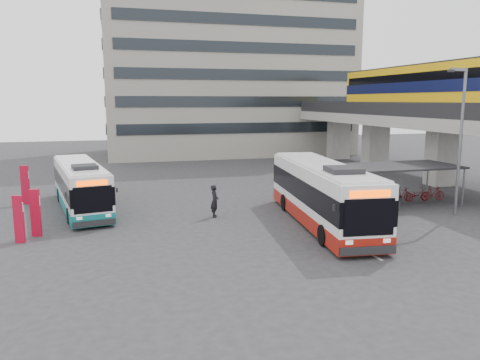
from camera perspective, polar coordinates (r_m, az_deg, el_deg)
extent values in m
plane|color=#28282B|center=(25.90, 4.16, -5.41)|extent=(120.00, 120.00, 0.00)
cube|color=gray|center=(40.73, 23.45, 2.63)|extent=(2.20, 1.60, 4.60)
cube|color=gray|center=(48.89, 16.17, 4.10)|extent=(2.20, 1.60, 4.60)
cube|color=gray|center=(55.86, 11.91, 4.92)|extent=(2.20, 1.60, 4.60)
cube|color=gray|center=(43.71, 20.43, 6.87)|extent=(8.00, 32.00, 0.90)
cube|color=black|center=(41.62, 16.25, 8.36)|extent=(0.35, 32.00, 1.10)
cube|color=black|center=(45.96, 24.35, 7.98)|extent=(0.35, 32.00, 1.10)
cube|color=#EAAF0D|center=(43.37, 20.92, 10.20)|extent=(2.90, 20.00, 3.90)
cube|color=#090E34|center=(43.38, 20.94, 10.47)|extent=(2.98, 20.02, 0.90)
cube|color=black|center=(43.41, 21.00, 11.52)|extent=(2.96, 19.20, 0.70)
cube|color=black|center=(43.46, 21.08, 12.77)|extent=(2.70, 19.60, 0.25)
cylinder|color=#595B60|center=(31.32, 7.68, -0.58)|extent=(0.12, 0.12, 2.40)
cylinder|color=#595B60|center=(36.11, 21.87, 0.16)|extent=(0.12, 0.12, 2.40)
cylinder|color=#595B60|center=(28.10, 10.52, -1.84)|extent=(0.12, 0.12, 2.40)
cylinder|color=#595B60|center=(33.35, 25.57, -0.83)|extent=(0.12, 0.12, 2.40)
cube|color=black|center=(31.75, 17.02, 1.56)|extent=(10.00, 4.00, 0.12)
imported|color=black|center=(30.18, 10.37, -2.50)|extent=(1.71, 0.60, 0.90)
imported|color=black|center=(30.67, 12.31, -2.27)|extent=(1.66, 0.47, 1.00)
imported|color=black|center=(31.22, 14.17, -2.23)|extent=(1.71, 0.60, 0.90)
imported|color=black|center=(31.78, 15.97, -2.01)|extent=(1.66, 0.47, 1.00)
imported|color=#350C0F|center=(32.39, 17.70, -1.97)|extent=(1.71, 0.60, 0.90)
imported|color=#3F0C0F|center=(33.01, 19.38, -1.76)|extent=(1.66, 0.47, 1.00)
imported|color=#490C0F|center=(33.67, 20.98, -1.72)|extent=(1.71, 0.60, 0.90)
imported|color=#540C0F|center=(34.34, 22.53, -1.52)|extent=(1.66, 0.47, 1.00)
cube|color=gray|center=(61.56, -1.68, 15.05)|extent=(30.00, 15.00, 25.00)
cube|color=beige|center=(21.72, 15.81, -8.74)|extent=(0.15, 1.60, 0.01)
cube|color=beige|center=(24.21, 12.16, -6.67)|extent=(0.15, 1.60, 0.01)
cube|color=beige|center=(26.81, 9.23, -4.98)|extent=(0.15, 1.60, 0.01)
cube|color=white|center=(26.01, 9.97, -1.32)|extent=(3.83, 12.28, 2.77)
cube|color=maroon|center=(26.28, 9.89, -4.07)|extent=(3.88, 12.32, 0.75)
cube|color=black|center=(25.98, 9.98, -1.05)|extent=(3.90, 12.30, 1.16)
cube|color=#F64400|center=(20.31, 15.58, -1.65)|extent=(1.79, 0.27, 0.30)
cube|color=black|center=(22.95, 12.53, 1.20)|extent=(1.70, 1.76, 0.28)
cylinder|color=black|center=(22.38, 10.16, -6.64)|extent=(0.41, 1.03, 1.01)
cylinder|color=black|center=(29.79, 9.98, -2.54)|extent=(0.41, 1.03, 1.01)
cube|color=white|center=(30.73, -18.88, -0.46)|extent=(4.09, 10.76, 2.41)
cube|color=#0C6A6C|center=(30.94, -18.77, -2.50)|extent=(4.14, 10.80, 0.66)
cube|color=black|center=(30.72, -18.89, -0.26)|extent=(4.15, 10.79, 1.01)
cube|color=#F64400|center=(25.43, -17.58, -0.36)|extent=(1.55, 0.36, 0.26)
cube|color=black|center=(27.94, -18.40, 1.50)|extent=(1.57, 1.62, 0.25)
cylinder|color=black|center=(27.58, -20.06, -4.11)|extent=(0.42, 0.91, 0.88)
cylinder|color=black|center=(33.94, -17.63, -1.47)|extent=(0.42, 0.91, 0.88)
imported|color=black|center=(27.25, -3.11, -2.58)|extent=(0.64, 0.80, 1.91)
cylinder|color=#595B60|center=(30.19, 25.26, 4.09)|extent=(0.17, 0.17, 8.55)
cube|color=#595B60|center=(29.64, 25.07, 12.10)|extent=(1.29, 0.42, 0.16)
cube|color=black|center=(29.18, 24.33, 12.04)|extent=(0.41, 0.26, 0.13)
cube|color=#A90A24|center=(24.64, -25.36, -4.35)|extent=(0.49, 0.27, 2.31)
cube|color=white|center=(24.51, -25.46, -2.99)|extent=(0.49, 0.19, 0.46)
cube|color=#A90A24|center=(25.45, -23.66, -3.70)|extent=(0.50, 0.26, 2.41)
cube|color=white|center=(25.32, -23.76, -2.32)|extent=(0.52, 0.16, 0.48)
cube|color=#A90A24|center=(33.60, -24.72, -0.55)|extent=(0.53, 0.26, 2.56)
cube|color=white|center=(33.50, -24.80, 0.57)|extent=(0.55, 0.16, 0.51)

